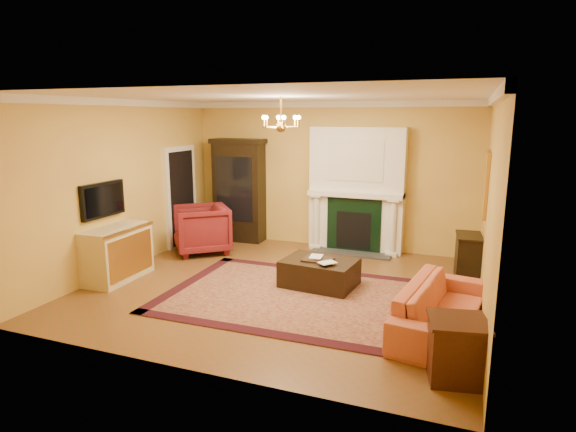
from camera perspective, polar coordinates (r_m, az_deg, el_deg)
The scene contains 26 objects.
floor at distance 7.85m, azimuth -0.78°, elevation -8.51°, with size 6.00×5.50×0.02m, color brown.
ceiling at distance 7.37m, azimuth -0.85°, elevation 14.08°, with size 6.00×5.50×0.02m, color white.
wall_back at distance 10.05m, azimuth 5.04°, elevation 4.82°, with size 6.00×0.02×3.00m, color #DABB4E.
wall_front at distance 5.06m, azimuth -12.48°, elevation -2.42°, with size 6.00×0.02×3.00m, color #DABB4E.
wall_left at distance 9.01m, azimuth -18.92°, elevation 3.41°, with size 0.02×5.50×3.00m, color #DABB4E.
wall_right at distance 6.95m, azimuth 22.90°, elevation 0.78°, with size 0.02×5.50×3.00m, color #DABB4E.
fireplace at distance 9.77m, azimuth 8.09°, elevation 2.73°, with size 1.90×0.70×2.50m.
crown_molding at distance 8.26m, azimuth 1.68°, elevation 13.35°, with size 6.00×5.50×0.12m.
doorway at distance 10.39m, azimuth -12.56°, elevation 2.27°, with size 0.08×1.05×2.10m.
tv_panel at distance 8.55m, azimuth -21.08°, elevation 1.81°, with size 0.09×0.95×0.58m.
gilt_mirror at distance 8.31m, azimuth 22.43°, elevation 3.54°, with size 0.06×0.76×1.05m.
chandelier at distance 7.36m, azimuth -0.84°, elevation 10.95°, with size 0.63×0.55×0.53m.
oriental_rug at distance 7.48m, azimuth 0.42°, elevation -9.44°, with size 3.80×2.85×0.02m, color #470F12.
china_cabinet at distance 10.58m, azimuth -5.78°, elevation 2.78°, with size 1.07×0.49×2.13m, color black.
wingback_armchair at distance 9.81m, azimuth -10.25°, elevation -1.27°, with size 1.03×0.96×1.06m, color maroon.
pedestal_table at distance 9.64m, azimuth -11.54°, elevation -2.16°, with size 0.41×0.41×0.74m.
commode at distance 8.59m, azimuth -19.59°, elevation -4.20°, with size 0.57×1.21×0.90m, color beige.
coral_sofa at distance 6.52m, azimuth 17.74°, elevation -9.46°, with size 2.13×0.62×0.83m, color #B9623A.
end_table at distance 5.50m, azimuth 19.31°, elevation -14.84°, with size 0.54×0.54×0.63m, color #391A0F.
console_table at distance 8.70m, azimuth 20.52°, elevation -4.64°, with size 0.38×0.66×0.73m, color black.
leather_ottoman at distance 7.85m, azimuth 3.75°, elevation -6.70°, with size 1.14×0.83×0.43m, color black.
ottoman_tray at distance 7.74m, azimuth 3.56°, elevation -5.19°, with size 0.46×0.36×0.03m, color black.
book_a at distance 7.78m, azimuth 2.61°, elevation -3.94°, with size 0.20×0.03×0.27m, color gray.
book_b at distance 7.55m, azimuth 4.29°, elevation -4.47°, with size 0.19×0.02×0.27m, color gray.
topiary_left at distance 9.84m, azimuth 4.63°, elevation 4.39°, with size 0.15×0.15×0.40m.
topiary_right at distance 9.55m, azimuth 12.66°, elevation 4.03°, with size 0.16×0.16×0.44m.
Camera 1 is at (2.73, -6.84, 2.72)m, focal length 30.00 mm.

